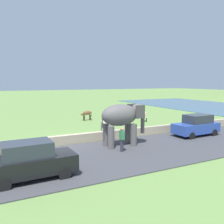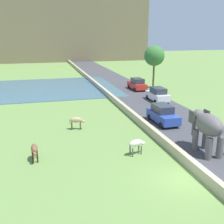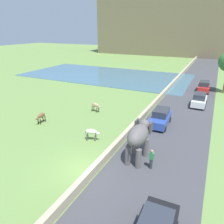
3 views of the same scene
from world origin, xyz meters
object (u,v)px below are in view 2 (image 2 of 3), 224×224
car_white (158,94)px  car_red (137,84)px  car_blue (163,114)px  elephant (207,126)px  cow_tan (76,120)px  cow_white (136,144)px  cow_brown (34,149)px

car_white → car_red: same height
car_blue → elephant: bearing=-90.0°
cow_tan → cow_white: (3.35, -6.46, 0.00)m
car_red → car_blue: bearing=-101.3°
car_white → cow_brown: (-14.98, -13.42, -0.06)m
elephant → cow_white: size_ratio=2.44×
elephant → car_blue: size_ratio=0.86×
cow_tan → car_white: bearing=34.6°
elephant → cow_tan: (-8.20, 7.49, -1.20)m
elephant → car_red: (3.15, 22.85, -1.14)m
car_red → cow_white: car_red is taller
cow_tan → cow_white: 7.27m
elephant → car_white: elephant is taller
cow_brown → elephant: bearing=-9.1°
car_white → cow_tan: car_white is taller
cow_white → cow_tan: bearing=117.4°
car_blue → car_red: same height
cow_white → elephant: bearing=-12.0°
car_white → car_red: (0.00, 7.54, 0.00)m
car_blue → cow_white: 7.75m
cow_tan → cow_brown: bearing=-123.0°
elephant → car_red: 23.10m
cow_white → car_red: bearing=69.9°
car_red → cow_tan: car_red is taller
car_white → cow_white: size_ratio=2.82×
car_blue → cow_tan: (-8.20, 0.41, -0.06)m
car_blue → cow_white: bearing=-128.8°
cow_brown → cow_white: same height
car_blue → car_red: bearing=78.7°
elephant → cow_white: (-4.86, 1.03, -1.20)m
car_white → cow_white: bearing=-119.3°
car_white → cow_tan: size_ratio=2.81×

